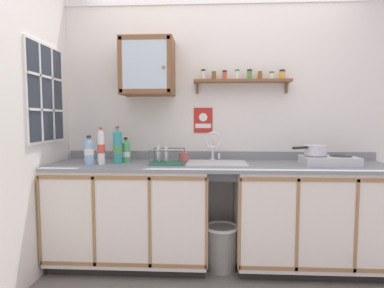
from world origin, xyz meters
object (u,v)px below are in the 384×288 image
(hot_plate_stove, at_px, (329,160))
(bottle_detergent_teal_3, at_px, (118,147))
(bottle_opaque_white_4, at_px, (101,147))
(saucepan, at_px, (315,150))
(dish_rack, at_px, (166,160))
(bottle_soda_green_1, at_px, (126,151))
(warning_sign, at_px, (203,120))
(bottle_water_blue_2, at_px, (89,151))
(mug, at_px, (184,157))
(sink, at_px, (216,166))
(trash_bin, at_px, (221,246))
(bottle_water_clear_0, at_px, (101,147))
(wall_cabinet, at_px, (148,67))

(hot_plate_stove, bearing_deg, bottle_detergent_teal_3, -179.00)
(hot_plate_stove, relative_size, bottle_opaque_white_4, 1.42)
(saucepan, relative_size, dish_rack, 1.09)
(bottle_soda_green_1, xyz_separation_m, warning_sign, (0.70, 0.23, 0.28))
(bottle_water_blue_2, bearing_deg, dish_rack, 6.99)
(mug, bearing_deg, warning_sign, 52.32)
(mug, bearing_deg, bottle_opaque_white_4, -168.18)
(warning_sign, bearing_deg, sink, -66.36)
(trash_bin, bearing_deg, bottle_detergent_teal_3, 175.67)
(saucepan, xyz_separation_m, bottle_water_clear_0, (-1.92, 0.01, 0.02))
(hot_plate_stove, distance_m, dish_rack, 1.42)
(bottle_water_clear_0, xyz_separation_m, bottle_water_blue_2, (-0.05, -0.14, -0.03))
(hot_plate_stove, xyz_separation_m, bottle_detergent_teal_3, (-1.85, -0.03, 0.11))
(saucepan, height_order, dish_rack, saucepan)
(bottle_soda_green_1, bearing_deg, dish_rack, -12.03)
(warning_sign, height_order, trash_bin, warning_sign)
(hot_plate_stove, xyz_separation_m, bottle_opaque_white_4, (-1.98, -0.08, 0.11))
(sink, bearing_deg, mug, 169.57)
(hot_plate_stove, xyz_separation_m, saucepan, (-0.11, 0.02, 0.09))
(bottle_detergent_teal_3, distance_m, mug, 0.60)
(dish_rack, xyz_separation_m, warning_sign, (0.32, 0.31, 0.35))
(bottle_opaque_white_4, distance_m, trash_bin, 1.36)
(trash_bin, bearing_deg, sink, 112.86)
(wall_cabinet, bearing_deg, bottle_water_clear_0, -165.36)
(saucepan, xyz_separation_m, bottle_soda_green_1, (-1.69, 0.04, -0.03))
(bottle_soda_green_1, bearing_deg, bottle_opaque_white_4, -142.36)
(bottle_water_clear_0, bearing_deg, mug, 2.40)
(bottle_detergent_teal_3, bearing_deg, sink, 2.80)
(warning_sign, bearing_deg, bottle_opaque_white_4, -157.12)
(hot_plate_stove, distance_m, bottle_water_blue_2, 2.09)
(hot_plate_stove, relative_size, bottle_water_clear_0, 1.50)
(bottle_water_blue_2, bearing_deg, bottle_water_clear_0, 68.80)
(bottle_opaque_white_4, bearing_deg, hot_plate_stove, 2.43)
(hot_plate_stove, height_order, wall_cabinet, wall_cabinet)
(bottle_soda_green_1, distance_m, warning_sign, 0.79)
(sink, xyz_separation_m, hot_plate_stove, (0.98, -0.01, 0.06))
(hot_plate_stove, distance_m, warning_sign, 1.19)
(dish_rack, height_order, trash_bin, dish_rack)
(bottle_detergent_teal_3, height_order, bottle_opaque_white_4, bottle_detergent_teal_3)
(saucepan, bearing_deg, sink, -179.41)
(mug, bearing_deg, bottle_soda_green_1, -179.02)
(trash_bin, bearing_deg, bottle_soda_green_1, 169.74)
(hot_plate_stove, height_order, warning_sign, warning_sign)
(bottle_water_clear_0, bearing_deg, bottle_opaque_white_4, -68.75)
(bottle_opaque_white_4, xyz_separation_m, mug, (0.71, 0.15, -0.10))
(hot_plate_stove, height_order, bottle_water_clear_0, bottle_water_clear_0)
(wall_cabinet, xyz_separation_m, warning_sign, (0.51, 0.15, -0.49))
(saucepan, xyz_separation_m, mug, (-1.16, 0.05, -0.08))
(bottle_water_blue_2, xyz_separation_m, wall_cabinet, (0.47, 0.25, 0.76))
(sink, height_order, wall_cabinet, wall_cabinet)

